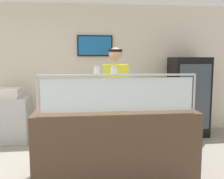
{
  "coord_description": "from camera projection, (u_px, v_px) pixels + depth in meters",
  "views": [
    {
      "loc": [
        0.6,
        -2.87,
        1.62
      ],
      "look_at": [
        0.97,
        0.42,
        1.2
      ],
      "focal_mm": 41.86,
      "sensor_mm": 36.0,
      "label": 1
    }
  ],
  "objects": [
    {
      "name": "worker_figure",
      "position": [
        116.0,
        96.0,
        4.11
      ],
      "size": [
        0.41,
        0.5,
        1.76
      ],
      "color": "#23232D",
      "rests_on": "ground"
    },
    {
      "name": "pepper_flake_shaker",
      "position": [
        114.0,
        71.0,
        2.95
      ],
      "size": [
        0.07,
        0.07,
        0.09
      ],
      "color": "white",
      "rests_on": "sneeze_guard"
    },
    {
      "name": "ground_plane",
      "position": [
        110.0,
        161.0,
        4.06
      ],
      "size": [
        12.0,
        12.0,
        0.0
      ],
      "primitive_type": "plane",
      "color": "gray",
      "rests_on": "ground"
    },
    {
      "name": "pizza_tray",
      "position": [
        118.0,
        107.0,
        3.4
      ],
      "size": [
        0.45,
        0.45,
        0.04
      ],
      "color": "#9EA0A8",
      "rests_on": "serving_counter"
    },
    {
      "name": "serving_counter",
      "position": [
        115.0,
        145.0,
        3.4
      ],
      "size": [
        2.01,
        0.77,
        0.95
      ],
      "primitive_type": "cube",
      "color": "#4C3828",
      "rests_on": "ground"
    },
    {
      "name": "pizza_box_stack",
      "position": [
        9.0,
        93.0,
        4.93
      ],
      "size": [
        0.45,
        0.44,
        0.18
      ],
      "color": "silver",
      "rests_on": "prep_shelf"
    },
    {
      "name": "shop_rear_unit",
      "position": [
        101.0,
        69.0,
        5.56
      ],
      "size": [
        6.41,
        0.13,
        2.7
      ],
      "color": "silver",
      "rests_on": "ground"
    },
    {
      "name": "parmesan_shaker",
      "position": [
        97.0,
        71.0,
        2.93
      ],
      "size": [
        0.07,
        0.07,
        0.09
      ],
      "color": "white",
      "rests_on": "sneeze_guard"
    },
    {
      "name": "drink_fridge",
      "position": [
        188.0,
        96.0,
        5.38
      ],
      "size": [
        0.73,
        0.63,
        1.61
      ],
      "color": "black",
      "rests_on": "ground"
    },
    {
      "name": "prep_shelf",
      "position": [
        10.0,
        119.0,
        4.99
      ],
      "size": [
        0.7,
        0.55,
        0.85
      ],
      "primitive_type": "cube",
      "color": "#B7BABF",
      "rests_on": "ground"
    },
    {
      "name": "pizza_server",
      "position": [
        116.0,
        106.0,
        3.37
      ],
      "size": [
        0.12,
        0.29,
        0.01
      ],
      "primitive_type": "cube",
      "rotation": [
        0.0,
        0.0,
        0.17
      ],
      "color": "#ADAFB7",
      "rests_on": "pizza_tray"
    },
    {
      "name": "sneeze_guard",
      "position": [
        118.0,
        90.0,
        2.98
      ],
      "size": [
        1.84,
        0.06,
        0.47
      ],
      "color": "#B2B5BC",
      "rests_on": "serving_counter"
    }
  ]
}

